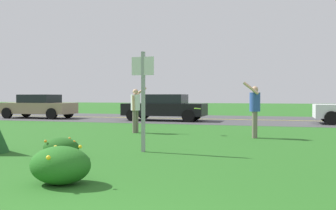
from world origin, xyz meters
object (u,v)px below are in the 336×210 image
at_px(car_tan_rightmost, 39,106).
at_px(sign_post_near_path, 143,91).
at_px(person_catcher_blue_shirt, 255,107).
at_px(person_thrower_white_shirt, 136,106).
at_px(frisbee_lime, 197,109).
at_px(car_black_center_right, 165,107).

bearing_deg(car_tan_rightmost, sign_post_near_path, -45.52).
bearing_deg(car_tan_rightmost, person_catcher_blue_shirt, -28.75).
relative_size(person_thrower_white_shirt, person_catcher_blue_shirt, 0.93).
bearing_deg(frisbee_lime, person_catcher_blue_shirt, -13.02).
height_order(person_catcher_blue_shirt, car_tan_rightmost, person_catcher_blue_shirt).
bearing_deg(car_tan_rightmost, car_black_center_right, 0.00).
height_order(person_thrower_white_shirt, frisbee_lime, person_thrower_white_shirt).
distance_m(person_thrower_white_shirt, car_tan_rightmost, 11.39).
distance_m(frisbee_lime, car_black_center_right, 7.65).
bearing_deg(person_thrower_white_shirt, car_black_center_right, 97.97).
xyz_separation_m(sign_post_near_path, frisbee_lime, (0.42, 4.31, -0.56)).
xyz_separation_m(person_thrower_white_shirt, car_tan_rightmost, (-9.09, 6.85, -0.23)).
bearing_deg(person_thrower_white_shirt, frisbee_lime, -1.17).
relative_size(person_thrower_white_shirt, car_tan_rightmost, 0.38).
xyz_separation_m(person_catcher_blue_shirt, frisbee_lime, (-1.98, 0.46, -0.09)).
relative_size(person_catcher_blue_shirt, car_tan_rightmost, 0.40).
relative_size(person_catcher_blue_shirt, frisbee_lime, 7.56).
bearing_deg(sign_post_near_path, person_thrower_white_shirt, 113.74).
bearing_deg(frisbee_lime, sign_post_near_path, -95.63).
bearing_deg(sign_post_near_path, person_catcher_blue_shirt, 57.97).
distance_m(sign_post_near_path, car_black_center_right, 11.59).
relative_size(sign_post_near_path, car_black_center_right, 0.54).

